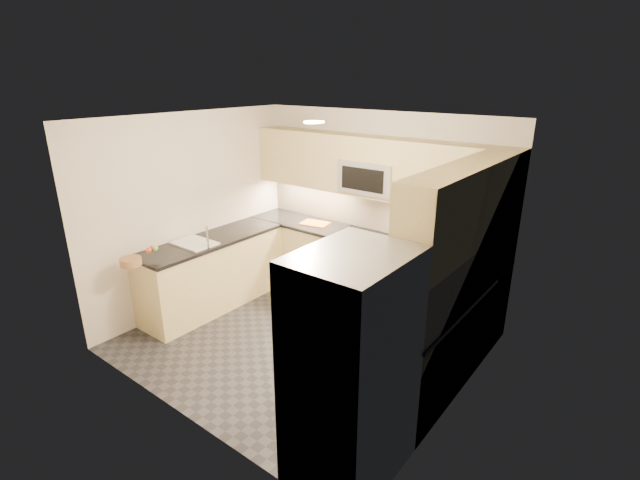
# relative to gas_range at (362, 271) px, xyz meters

# --- Properties ---
(floor) EXTENTS (3.60, 3.20, 0.00)m
(floor) POSITION_rel_gas_range_xyz_m (0.00, -1.28, -0.46)
(floor) COLOR black
(floor) RESTS_ON ground
(ceiling) EXTENTS (3.60, 3.20, 0.02)m
(ceiling) POSITION_rel_gas_range_xyz_m (0.00, -1.28, 2.04)
(ceiling) COLOR beige
(ceiling) RESTS_ON wall_back
(wall_back) EXTENTS (3.60, 0.02, 2.50)m
(wall_back) POSITION_rel_gas_range_xyz_m (0.00, 0.32, 0.79)
(wall_back) COLOR beige
(wall_back) RESTS_ON floor
(wall_front) EXTENTS (3.60, 0.02, 2.50)m
(wall_front) POSITION_rel_gas_range_xyz_m (0.00, -2.88, 0.79)
(wall_front) COLOR beige
(wall_front) RESTS_ON floor
(wall_left) EXTENTS (0.02, 3.20, 2.50)m
(wall_left) POSITION_rel_gas_range_xyz_m (-1.80, -1.28, 0.79)
(wall_left) COLOR beige
(wall_left) RESTS_ON floor
(wall_right) EXTENTS (0.02, 3.20, 2.50)m
(wall_right) POSITION_rel_gas_range_xyz_m (1.80, -1.28, 0.79)
(wall_right) COLOR beige
(wall_right) RESTS_ON floor
(base_cab_back_left) EXTENTS (1.42, 0.60, 0.90)m
(base_cab_back_left) POSITION_rel_gas_range_xyz_m (-1.09, 0.02, -0.01)
(base_cab_back_left) COLOR #D5BF80
(base_cab_back_left) RESTS_ON floor
(base_cab_back_right) EXTENTS (1.42, 0.60, 0.90)m
(base_cab_back_right) POSITION_rel_gas_range_xyz_m (1.09, 0.02, -0.01)
(base_cab_back_right) COLOR #D5BF80
(base_cab_back_right) RESTS_ON floor
(base_cab_right) EXTENTS (0.60, 1.70, 0.90)m
(base_cab_right) POSITION_rel_gas_range_xyz_m (1.50, -1.12, -0.01)
(base_cab_right) COLOR #D5BF80
(base_cab_right) RESTS_ON floor
(base_cab_peninsula) EXTENTS (0.60, 2.00, 0.90)m
(base_cab_peninsula) POSITION_rel_gas_range_xyz_m (-1.50, -1.28, -0.01)
(base_cab_peninsula) COLOR #D5BF80
(base_cab_peninsula) RESTS_ON floor
(countertop_back_left) EXTENTS (1.42, 0.63, 0.04)m
(countertop_back_left) POSITION_rel_gas_range_xyz_m (-1.09, 0.02, 0.47)
(countertop_back_left) COLOR black
(countertop_back_left) RESTS_ON base_cab_back_left
(countertop_back_right) EXTENTS (1.42, 0.63, 0.04)m
(countertop_back_right) POSITION_rel_gas_range_xyz_m (1.09, 0.02, 0.47)
(countertop_back_right) COLOR black
(countertop_back_right) RESTS_ON base_cab_back_right
(countertop_right) EXTENTS (0.63, 1.70, 0.04)m
(countertop_right) POSITION_rel_gas_range_xyz_m (1.50, -1.12, 0.47)
(countertop_right) COLOR black
(countertop_right) RESTS_ON base_cab_right
(countertop_peninsula) EXTENTS (0.63, 2.00, 0.04)m
(countertop_peninsula) POSITION_rel_gas_range_xyz_m (-1.50, -1.28, 0.47)
(countertop_peninsula) COLOR black
(countertop_peninsula) RESTS_ON base_cab_peninsula
(upper_cab_back) EXTENTS (3.60, 0.35, 0.75)m
(upper_cab_back) POSITION_rel_gas_range_xyz_m (0.00, 0.15, 1.37)
(upper_cab_back) COLOR #D5BF80
(upper_cab_back) RESTS_ON wall_back
(upper_cab_right) EXTENTS (0.35, 1.95, 0.75)m
(upper_cab_right) POSITION_rel_gas_range_xyz_m (1.62, -1.00, 1.37)
(upper_cab_right) COLOR #D5BF80
(upper_cab_right) RESTS_ON wall_right
(backsplash_back) EXTENTS (3.60, 0.01, 0.51)m
(backsplash_back) POSITION_rel_gas_range_xyz_m (0.00, 0.32, 0.74)
(backsplash_back) COLOR tan
(backsplash_back) RESTS_ON wall_back
(backsplash_right) EXTENTS (0.01, 2.30, 0.51)m
(backsplash_right) POSITION_rel_gas_range_xyz_m (1.80, -0.82, 0.74)
(backsplash_right) COLOR tan
(backsplash_right) RESTS_ON wall_right
(gas_range) EXTENTS (0.76, 0.65, 0.91)m
(gas_range) POSITION_rel_gas_range_xyz_m (0.00, 0.00, 0.00)
(gas_range) COLOR #A8AAB0
(gas_range) RESTS_ON floor
(range_cooktop) EXTENTS (0.76, 0.65, 0.03)m
(range_cooktop) POSITION_rel_gas_range_xyz_m (0.00, 0.00, 0.46)
(range_cooktop) COLOR black
(range_cooktop) RESTS_ON gas_range
(oven_door_glass) EXTENTS (0.62, 0.02, 0.45)m
(oven_door_glass) POSITION_rel_gas_range_xyz_m (0.00, -0.33, -0.01)
(oven_door_glass) COLOR black
(oven_door_glass) RESTS_ON gas_range
(oven_handle) EXTENTS (0.60, 0.02, 0.02)m
(oven_handle) POSITION_rel_gas_range_xyz_m (0.00, -0.35, 0.26)
(oven_handle) COLOR #B2B5BA
(oven_handle) RESTS_ON gas_range
(microwave) EXTENTS (0.76, 0.40, 0.40)m
(microwave) POSITION_rel_gas_range_xyz_m (0.00, 0.12, 1.24)
(microwave) COLOR #ACAFB5
(microwave) RESTS_ON upper_cab_back
(microwave_door) EXTENTS (0.60, 0.01, 0.28)m
(microwave_door) POSITION_rel_gas_range_xyz_m (0.00, -0.08, 1.24)
(microwave_door) COLOR black
(microwave_door) RESTS_ON microwave
(refrigerator) EXTENTS (0.70, 0.90, 1.80)m
(refrigerator) POSITION_rel_gas_range_xyz_m (1.45, -2.43, 0.45)
(refrigerator) COLOR #A4A8AC
(refrigerator) RESTS_ON floor
(fridge_handle_left) EXTENTS (0.02, 0.02, 1.20)m
(fridge_handle_left) POSITION_rel_gas_range_xyz_m (1.08, -2.61, 0.49)
(fridge_handle_left) COLOR #B2B5BA
(fridge_handle_left) RESTS_ON refrigerator
(fridge_handle_right) EXTENTS (0.02, 0.02, 1.20)m
(fridge_handle_right) POSITION_rel_gas_range_xyz_m (1.08, -2.25, 0.49)
(fridge_handle_right) COLOR #B2B5BA
(fridge_handle_right) RESTS_ON refrigerator
(sink_basin) EXTENTS (0.52, 0.38, 0.16)m
(sink_basin) POSITION_rel_gas_range_xyz_m (-1.50, -1.53, 0.42)
(sink_basin) COLOR white
(sink_basin) RESTS_ON base_cab_peninsula
(faucet) EXTENTS (0.03, 0.03, 0.28)m
(faucet) POSITION_rel_gas_range_xyz_m (-1.24, -1.53, 0.62)
(faucet) COLOR silver
(faucet) RESTS_ON countertop_peninsula
(utensil_bowl) EXTENTS (0.27, 0.27, 0.14)m
(utensil_bowl) POSITION_rel_gas_range_xyz_m (1.30, -0.08, 0.56)
(utensil_bowl) COLOR #53C35B
(utensil_bowl) RESTS_ON countertop_back_right
(cutting_board) EXTENTS (0.43, 0.33, 0.01)m
(cutting_board) POSITION_rel_gas_range_xyz_m (-0.83, 0.03, 0.49)
(cutting_board) COLOR orange
(cutting_board) RESTS_ON countertop_back_left
(fruit_basket) EXTENTS (0.27, 0.27, 0.08)m
(fruit_basket) POSITION_rel_gas_range_xyz_m (-1.50, -2.38, 0.53)
(fruit_basket) COLOR #A1724B
(fruit_basket) RESTS_ON countertop_peninsula
(fruit_apple) EXTENTS (0.06, 0.06, 0.06)m
(fruit_apple) POSITION_rel_gas_range_xyz_m (-1.51, -2.11, 0.60)
(fruit_apple) COLOR #B6142A
(fruit_apple) RESTS_ON fruit_basket
(fruit_pear) EXTENTS (0.07, 0.07, 0.07)m
(fruit_pear) POSITION_rel_gas_range_xyz_m (-1.48, -2.09, 0.60)
(fruit_pear) COLOR #6BB24C
(fruit_pear) RESTS_ON fruit_basket
(dish_towel_check) EXTENTS (0.19, 0.09, 0.37)m
(dish_towel_check) POSITION_rel_gas_range_xyz_m (-0.04, -0.37, 0.10)
(dish_towel_check) COLOR white
(dish_towel_check) RESTS_ON oven_handle
(fruit_orange) EXTENTS (0.07, 0.07, 0.07)m
(fruit_orange) POSITION_rel_gas_range_xyz_m (-1.48, -2.16, 0.60)
(fruit_orange) COLOR #CD4716
(fruit_orange) RESTS_ON fruit_basket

